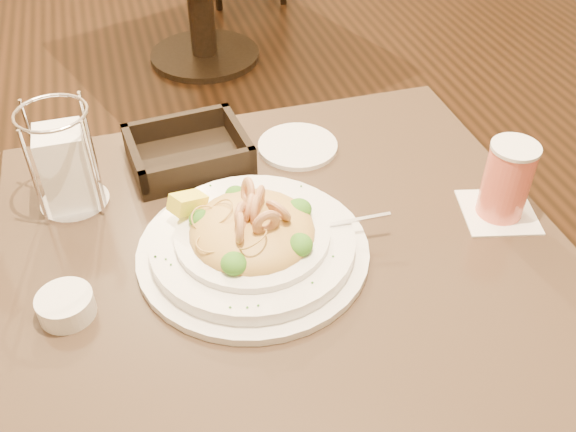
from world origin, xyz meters
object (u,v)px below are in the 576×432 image
object	(u,v)px
pasta_bowl	(252,238)
bread_basket	(189,153)
drink_glass	(507,181)
main_table	(291,353)
side_plate	(298,146)
napkin_caddy	(65,166)
butter_ramekin	(66,305)

from	to	relation	value
pasta_bowl	bread_basket	size ratio (longest dim) A/B	1.80
bread_basket	drink_glass	bearing A→B (deg)	-31.17
main_table	side_plate	world-z (taller)	side_plate
pasta_bowl	drink_glass	bearing A→B (deg)	-2.40
drink_glass	bread_basket	bearing A→B (deg)	148.83
main_table	side_plate	distance (m)	0.39
napkin_caddy	drink_glass	bearing A→B (deg)	-18.23
pasta_bowl	side_plate	world-z (taller)	pasta_bowl
main_table	drink_glass	size ratio (longest dim) A/B	6.11
pasta_bowl	napkin_caddy	bearing A→B (deg)	141.70
butter_ramekin	main_table	bearing A→B (deg)	1.75
butter_ramekin	pasta_bowl	bearing A→B (deg)	9.04
bread_basket	side_plate	world-z (taller)	bread_basket
napkin_caddy	pasta_bowl	bearing A→B (deg)	-38.30
napkin_caddy	bread_basket	bearing A→B (deg)	16.76
drink_glass	napkin_caddy	size ratio (longest dim) A/B	0.79
butter_ramekin	side_plate	bearing A→B (deg)	35.02
bread_basket	butter_ramekin	bearing A→B (deg)	-125.77
main_table	napkin_caddy	xyz separation A→B (m)	(-0.32, 0.25, 0.31)
main_table	drink_glass	distance (m)	0.48
drink_glass	side_plate	xyz separation A→B (m)	(-0.27, 0.28, -0.06)
pasta_bowl	butter_ramekin	xyz separation A→B (m)	(-0.29, -0.05, -0.02)
main_table	bread_basket	distance (m)	0.41
pasta_bowl	drink_glass	size ratio (longest dim) A/B	2.77
main_table	side_plate	xyz separation A→B (m)	(0.10, 0.30, 0.23)
drink_glass	pasta_bowl	bearing A→B (deg)	177.60
pasta_bowl	butter_ramekin	size ratio (longest dim) A/B	5.02
pasta_bowl	bread_basket	xyz separation A→B (m)	(-0.06, 0.27, -0.01)
napkin_caddy	butter_ramekin	size ratio (longest dim) A/B	2.31
side_plate	main_table	bearing A→B (deg)	-108.59
napkin_caddy	side_plate	xyz separation A→B (m)	(0.42, 0.05, -0.08)
drink_glass	side_plate	bearing A→B (deg)	134.29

